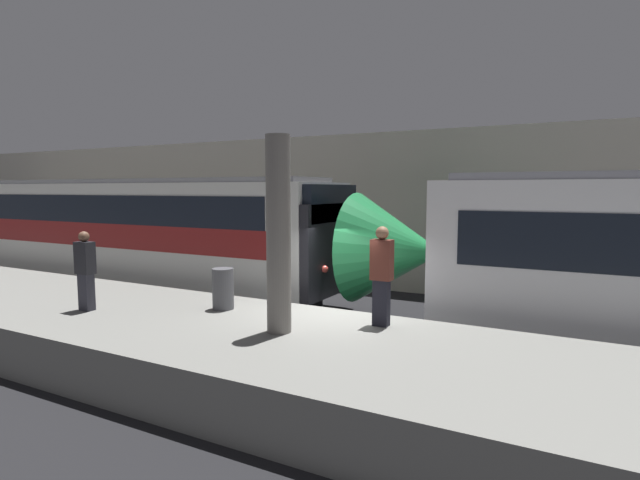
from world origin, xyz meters
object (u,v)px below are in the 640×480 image
Objects in this scene: person_waiting at (382,273)px; support_pillar_near at (278,235)px; trash_bin at (223,289)px; train_boxy at (90,232)px; person_walking at (85,269)px.

support_pillar_near is at bearing -139.71° from person_waiting.
person_waiting is 2.14× the size of trash_bin.
support_pillar_near is 3.99× the size of trash_bin.
train_boxy is 10.60× the size of person_waiting.
train_boxy is at bearing 142.25° from person_walking.
train_boxy reaches higher than person_walking.
person_waiting is 3.42m from trash_bin.
person_walking is at bearing -172.68° from support_pillar_near.
support_pillar_near is at bearing 7.32° from person_walking.
person_waiting is (1.42, 1.21, -0.73)m from support_pillar_near.
train_boxy is at bearing 157.82° from support_pillar_near.
person_waiting is at bearing 17.04° from person_walking.
person_walking is (6.32, -4.90, -0.12)m from train_boxy.
support_pillar_near is 1.87× the size of person_waiting.
train_boxy is 22.64× the size of trash_bin.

